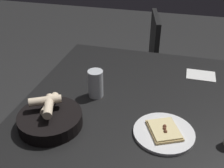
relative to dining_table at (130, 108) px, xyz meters
name	(u,v)px	position (x,y,z in m)	size (l,w,h in m)	color
dining_table	(130,108)	(0.00, 0.00, 0.00)	(1.02, 1.15, 0.73)	black
pizza_plate	(164,132)	(-0.19, 0.21, 0.07)	(0.25, 0.25, 0.04)	white
bread_basket	(50,118)	(0.29, 0.28, 0.09)	(0.27, 0.27, 0.12)	black
beer_glass	(96,85)	(0.17, 0.01, 0.12)	(0.08, 0.08, 0.14)	silver
napkin	(201,75)	(-0.34, -0.34, 0.06)	(0.16, 0.12, 0.00)	white
chair_spare	(138,58)	(0.12, -0.93, -0.18)	(0.52, 0.52, 0.87)	black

